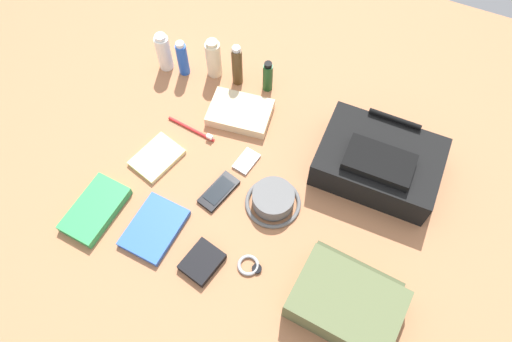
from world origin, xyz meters
TOP-DOWN VIEW (x-y plane):
  - ground_plane at (0.00, 0.00)m, footprint 2.64×2.02m
  - backpack at (0.33, 0.17)m, footprint 0.36×0.26m
  - toiletry_pouch at (0.38, -0.27)m, footprint 0.29×0.26m
  - bucket_hat at (0.08, -0.06)m, footprint 0.17×0.17m
  - toothpaste_tube at (-0.47, 0.28)m, footprint 0.05×0.05m
  - deodorant_spray at (-0.40, 0.28)m, footprint 0.04×0.04m
  - lotion_bottle at (-0.30, 0.32)m, footprint 0.05×0.05m
  - cologne_bottle at (-0.21, 0.32)m, footprint 0.04×0.04m
  - shampoo_bottle at (-0.10, 0.33)m, footprint 0.03×0.03m
  - paperback_novel at (-0.39, -0.30)m, footprint 0.13×0.21m
  - travel_guidebook at (-0.20, -0.28)m, footprint 0.15×0.19m
  - cell_phone at (-0.08, -0.09)m, footprint 0.09×0.14m
  - media_player at (-0.05, 0.04)m, footprint 0.07×0.09m
  - wristwatch at (0.10, -0.27)m, footprint 0.07×0.06m
  - toothbrush at (-0.25, 0.07)m, footprint 0.18×0.03m
  - wallet at (-0.03, -0.31)m, footprint 0.11×0.13m
  - notepad at (-0.31, -0.07)m, footprint 0.15×0.17m
  - folded_towel at (-0.14, 0.19)m, footprint 0.22×0.17m

SIDE VIEW (x-z plane):
  - ground_plane at x=0.00m, z-range -0.02..0.00m
  - media_player at x=-0.05m, z-range 0.00..0.01m
  - wristwatch at x=0.10m, z-range 0.00..0.01m
  - cell_phone at x=-0.08m, z-range 0.00..0.01m
  - toothbrush at x=-0.25m, z-range 0.00..0.02m
  - notepad at x=-0.31m, z-range 0.00..0.02m
  - travel_guidebook at x=-0.20m, z-range 0.00..0.02m
  - wallet at x=-0.03m, z-range 0.00..0.02m
  - paperback_novel at x=-0.39m, z-range 0.00..0.03m
  - folded_towel at x=-0.14m, z-range 0.00..0.04m
  - bucket_hat at x=0.08m, z-range 0.00..0.05m
  - toiletry_pouch at x=0.38m, z-range 0.00..0.09m
  - backpack at x=0.33m, z-range -0.01..0.13m
  - shampoo_bottle at x=-0.10m, z-range 0.00..0.12m
  - deodorant_spray at x=-0.40m, z-range 0.00..0.14m
  - toothpaste_tube at x=-0.47m, z-range 0.00..0.15m
  - lotion_bottle at x=-0.30m, z-range 0.00..0.15m
  - cologne_bottle at x=-0.21m, z-range 0.00..0.16m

